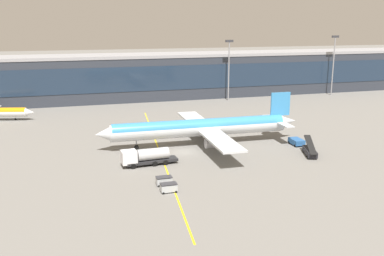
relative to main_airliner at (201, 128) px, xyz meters
name	(u,v)px	position (x,y,z in m)	size (l,w,h in m)	color
ground_plane	(184,152)	(-5.17, -4.34, -3.95)	(700.00, 700.00, 0.00)	slate
apron_lead_in_line	(159,151)	(-10.04, -2.34, -3.94)	(0.30, 80.00, 0.01)	yellow
terminal_building	(157,76)	(3.18, 62.44, 3.93)	(210.31, 16.83, 15.72)	#2D333D
main_airliner	(201,128)	(0.00, 0.00, 0.00)	(46.16, 36.83, 11.02)	silver
fuel_tanker	(146,157)	(-14.45, -10.55, -2.20)	(10.96, 3.30, 3.25)	#232326
pushback_tug	(296,141)	(20.28, -6.14, -3.10)	(2.35, 3.82, 1.40)	#285B9E
belt_loader	(310,151)	(18.99, -13.87, -2.96)	(3.73, 6.96, 3.49)	black
baggage_cart_0	(169,187)	(-13.29, -24.71, -3.17)	(2.67, 1.65, 1.48)	#B2B7BC
baggage_cart_1	(164,181)	(-13.34, -21.52, -3.17)	(2.67, 1.65, 1.48)	#B2B7BC
apron_light_mast_0	(229,65)	(25.76, 50.49, 8.36)	(2.80, 0.50, 20.75)	gray
apron_light_mast_1	(334,60)	(66.99, 50.49, 8.93)	(2.80, 0.50, 21.84)	gray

